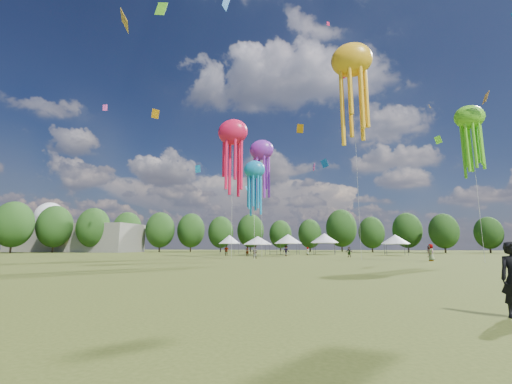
# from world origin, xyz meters

# --- Properties ---
(ground) EXTENTS (300.00, 300.00, 0.00)m
(ground) POSITION_xyz_m (0.00, 0.00, 0.00)
(ground) COLOR #384416
(ground) RESTS_ON ground
(spectator_near) EXTENTS (0.98, 0.87, 1.70)m
(spectator_near) POSITION_xyz_m (-6.31, 33.87, 0.85)
(spectator_near) COLOR gray
(spectator_near) RESTS_ON ground
(spectators_far) EXTENTS (33.49, 24.34, 1.89)m
(spectators_far) POSITION_xyz_m (2.45, 43.52, 0.86)
(spectators_far) COLOR gray
(spectators_far) RESTS_ON ground
(festival_tents) EXTENTS (38.11, 10.66, 4.28)m
(festival_tents) POSITION_xyz_m (-3.20, 56.32, 3.06)
(festival_tents) COLOR #47474C
(festival_tents) RESTS_ON ground
(show_kites) EXTENTS (32.99, 15.37, 29.33)m
(show_kites) POSITION_xyz_m (0.76, 34.36, 19.17)
(show_kites) COLOR purple
(show_kites) RESTS_ON ground
(small_kites) EXTENTS (71.50, 60.63, 44.42)m
(small_kites) POSITION_xyz_m (0.28, 40.26, 31.27)
(small_kites) COLOR purple
(small_kites) RESTS_ON ground
(treeline) EXTENTS (201.57, 95.24, 13.43)m
(treeline) POSITION_xyz_m (-3.87, 62.51, 6.54)
(treeline) COLOR #38281C
(treeline) RESTS_ON ground
(hangar) EXTENTS (40.00, 12.00, 8.00)m
(hangar) POSITION_xyz_m (-72.00, 72.00, 4.00)
(hangar) COLOR gray
(hangar) RESTS_ON ground
(radome) EXTENTS (9.00, 9.00, 16.00)m
(radome) POSITION_xyz_m (-88.00, 78.00, 9.99)
(radome) COLOR white
(radome) RESTS_ON ground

